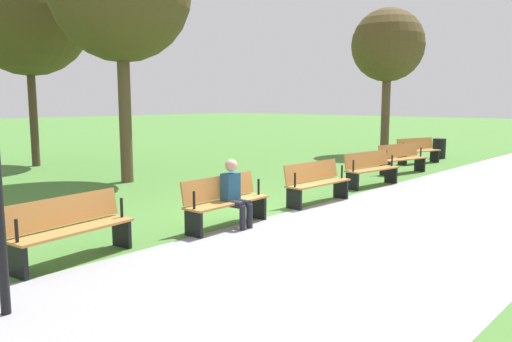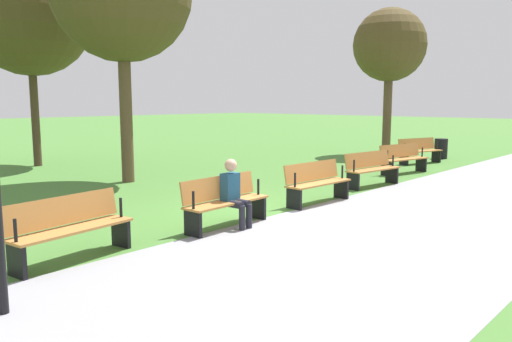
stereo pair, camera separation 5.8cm
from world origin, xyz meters
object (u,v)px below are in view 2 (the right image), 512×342
object	(u,v)px
bench_2	(371,168)
trash_bin	(441,149)
bench_0	(419,150)
tree_0	(390,46)
bench_3	(317,182)
tree_1	(29,13)
bench_1	(403,158)
bench_5	(70,227)
person_seated	(234,191)
bench_4	(225,200)

from	to	relation	value
bench_2	trash_bin	xyz separation A→B (m)	(-7.43, -1.21, -0.09)
bench_0	tree_0	bearing A→B (deg)	-113.82
bench_3	tree_1	bearing A→B (deg)	-80.90
bench_1	bench_2	xyz separation A→B (m)	(2.72, 0.46, 0.00)
trash_bin	bench_2	bearing A→B (deg)	9.21
bench_1	tree_0	xyz separation A→B (m)	(-4.73, -3.07, 3.93)
bench_5	bench_3	bearing A→B (deg)	170.30
bench_1	bench_2	world-z (taller)	same
person_seated	bench_5	bearing A→B (deg)	-9.85
bench_0	person_seated	world-z (taller)	person_seated
bench_1	tree_0	bearing A→B (deg)	-134.88
bench_5	tree_0	xyz separation A→B (m)	(-15.73, -3.53, 3.93)
bench_0	tree_1	bearing A→B (deg)	-27.83
tree_0	tree_1	distance (m)	13.44
bench_2	bench_5	bearing A→B (deg)	7.28
bench_4	trash_bin	distance (m)	13.03
bench_5	tree_0	distance (m)	16.59
bench_2	tree_0	size ratio (longest dim) A/B	0.31
bench_3	bench_4	size ratio (longest dim) A/B	1.00
bench_3	tree_0	size ratio (longest dim) A/B	0.30
tree_1	bench_0	bearing A→B (deg)	135.18
bench_0	bench_5	bearing A→B (deg)	21.82
bench_0	person_seated	xyz separation A→B (m)	(10.82, 1.53, 0.16)
bench_1	bench_4	distance (m)	8.27
person_seated	tree_1	xyz separation A→B (m)	(-1.41, -10.88, 4.42)
bench_5	tree_0	bearing A→B (deg)	-174.62
bench_0	bench_4	world-z (taller)	same
bench_2	person_seated	bearing A→B (deg)	11.20
bench_5	trash_bin	world-z (taller)	bench_5
tree_0	tree_1	xyz separation A→B (m)	(11.46, -6.98, 0.65)
person_seated	trash_bin	distance (m)	12.95
bench_3	tree_0	xyz separation A→B (m)	(-10.21, -3.77, 3.93)
tree_1	trash_bin	world-z (taller)	tree_1
tree_0	tree_1	world-z (taller)	tree_1
bench_3	trash_bin	size ratio (longest dim) A/B	2.33
bench_1	bench_5	size ratio (longest dim) A/B	1.01
bench_1	bench_3	distance (m)	5.52
bench_3	trash_bin	world-z (taller)	bench_3
bench_3	bench_0	bearing A→B (deg)	-167.91
person_seated	tree_1	world-z (taller)	tree_1
bench_0	bench_5	size ratio (longest dim) A/B	1.01
bench_4	tree_0	world-z (taller)	tree_0
bench_3	person_seated	world-z (taller)	person_seated
bench_1	bench_2	bearing A→B (deg)	21.80
bench_3	bench_1	bearing A→B (deg)	-170.32
bench_5	tree_1	bearing A→B (deg)	-119.35
tree_0	tree_1	bearing A→B (deg)	-31.33
bench_1	trash_bin	distance (m)	4.77
bench_3	tree_1	xyz separation A→B (m)	(1.26, -10.74, 4.58)
bench_0	bench_1	world-z (taller)	same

